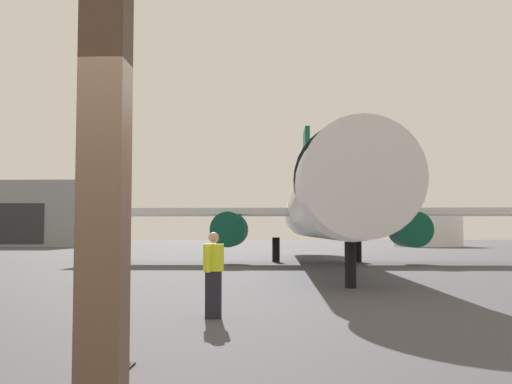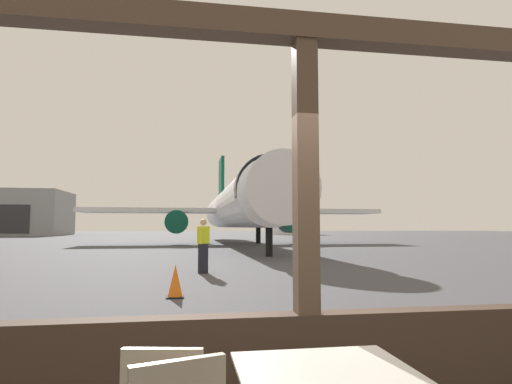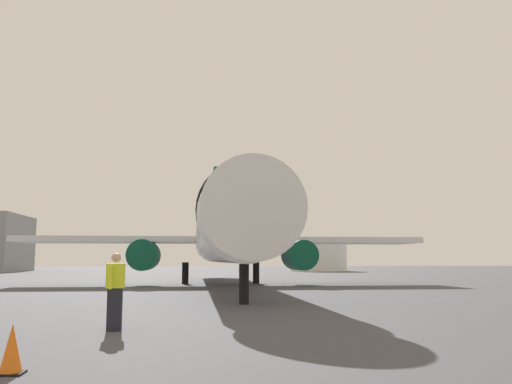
% 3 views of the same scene
% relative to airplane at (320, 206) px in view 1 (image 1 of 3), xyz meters
% --- Properties ---
extents(ground_plane, '(220.00, 220.00, 0.00)m').
position_rel_airplane_xyz_m(ground_plane, '(-3.02, 7.96, -3.18)').
color(ground_plane, '#424247').
extents(window_frame, '(8.99, 0.24, 3.44)m').
position_rel_airplane_xyz_m(window_frame, '(-3.02, -32.04, -2.00)').
color(window_frame, '#38281E').
rests_on(window_frame, ground).
extents(airplane, '(26.10, 36.63, 9.94)m').
position_rel_airplane_xyz_m(airplane, '(0.00, 0.00, 0.00)').
color(airplane, silver).
rests_on(airplane, ground).
extents(ground_crew_worker, '(0.40, 0.54, 1.74)m').
position_rel_airplane_xyz_m(ground_crew_worker, '(-3.56, -21.90, -2.28)').
color(ground_crew_worker, black).
rests_on(ground_crew_worker, ground).
extents(traffic_cone, '(0.36, 0.36, 0.69)m').
position_rel_airplane_xyz_m(traffic_cone, '(-4.31, -26.56, -2.85)').
color(traffic_cone, orange).
rests_on(traffic_cone, ground).
extents(fuel_storage_tank, '(8.59, 8.59, 4.07)m').
position_rel_airplane_xyz_m(fuel_storage_tank, '(16.36, 45.96, -1.14)').
color(fuel_storage_tank, white).
rests_on(fuel_storage_tank, ground).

